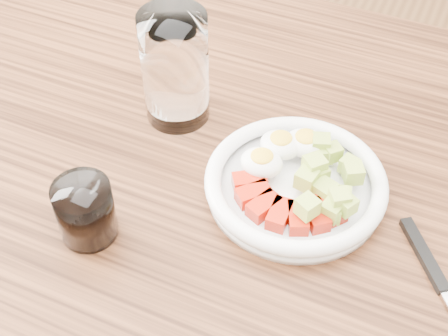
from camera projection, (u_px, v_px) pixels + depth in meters
The scene contains 5 objects.
dining_table at pixel (228, 244), 0.81m from camera, with size 1.50×0.90×0.77m.
bowl at pixel (296, 181), 0.73m from camera, with size 0.21×0.21×0.05m.
fork at pixel (435, 275), 0.65m from camera, with size 0.13×0.17×0.01m.
water_glass at pixel (175, 68), 0.78m from camera, with size 0.08×0.08×0.15m, color white.
coffee_glass at pixel (85, 211), 0.67m from camera, with size 0.06×0.06×0.07m.
Camera 1 is at (0.19, -0.44, 1.33)m, focal length 50.00 mm.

